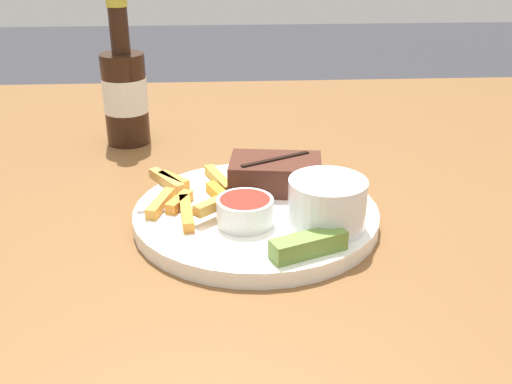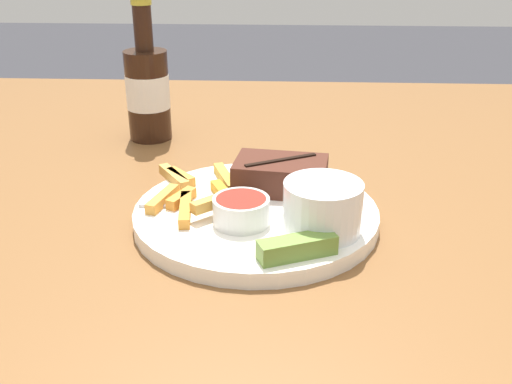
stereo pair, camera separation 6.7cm
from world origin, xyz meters
name	(u,v)px [view 2 (the right image)]	position (x,y,z in m)	size (l,w,h in m)	color
dining_table	(256,267)	(0.00, 0.00, 0.67)	(1.54, 1.30, 0.73)	brown
dinner_plate	(256,215)	(0.00, 0.00, 0.74)	(0.28, 0.28, 0.02)	white
steak_portion	(281,175)	(0.03, 0.05, 0.77)	(0.12, 0.08, 0.04)	#472319
fries_pile	(196,192)	(-0.07, 0.03, 0.76)	(0.12, 0.16, 0.02)	orange
coleslaw_cup	(323,204)	(0.07, -0.05, 0.78)	(0.08, 0.08, 0.05)	white
dipping_sauce_cup	(241,209)	(-0.01, -0.04, 0.77)	(0.06, 0.06, 0.03)	silver
pickle_spear	(297,247)	(0.04, -0.10, 0.76)	(0.08, 0.05, 0.02)	olive
fork_utensil	(193,205)	(-0.07, 0.00, 0.75)	(0.13, 0.01, 0.00)	#B7B7BC
knife_utensil	(252,194)	(-0.01, 0.03, 0.75)	(0.04, 0.17, 0.01)	#B7B7BC
beer_bottle	(148,89)	(-0.18, 0.28, 0.81)	(0.07, 0.07, 0.22)	black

